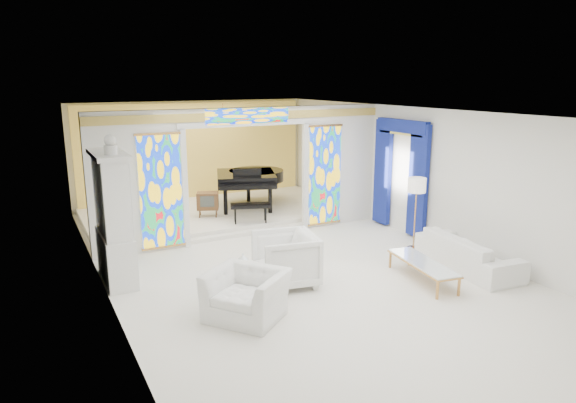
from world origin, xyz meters
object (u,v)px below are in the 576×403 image
china_cabinet (114,219)px  armchair_left (246,295)px  grand_piano (251,178)px  armchair_right (286,259)px  tv_console (208,201)px  coffee_table (423,263)px  sofa (468,252)px

china_cabinet → armchair_left: china_cabinet is taller
china_cabinet → grand_piano: (4.18, 3.42, -0.20)m
armchair_left → armchair_right: bearing=89.7°
armchair_right → tv_console: 4.53m
china_cabinet → armchair_left: size_ratio=2.38×
china_cabinet → grand_piano: bearing=39.3°
china_cabinet → tv_console: china_cabinet is taller
tv_console → grand_piano: bearing=42.8°
coffee_table → china_cabinet: bearing=151.9°
china_cabinet → coffee_table: china_cabinet is taller
armchair_right → coffee_table: size_ratio=0.61×
china_cabinet → grand_piano: size_ratio=0.89×
china_cabinet → sofa: (6.17, -2.55, -0.84)m
armchair_left → armchair_right: 1.44m
sofa → tv_console: bearing=38.3°
tv_console → coffee_table: bearing=-45.7°
sofa → china_cabinet: bearing=73.8°
armchair_left → coffee_table: armchair_left is taller
armchair_left → tv_console: (1.25, 5.40, 0.22)m
sofa → tv_console: size_ratio=3.53×
armchair_left → coffee_table: bearing=49.7°
sofa → armchair_left: bearing=95.5°
armchair_right → tv_console: size_ratio=1.65×
china_cabinet → armchair_left: bearing=-58.9°
sofa → coffee_table: 1.23m
coffee_table → grand_piano: size_ratio=0.57×
armchair_right → grand_piano: bearing=173.4°
coffee_table → grand_piano: grand_piano is taller
china_cabinet → tv_console: bearing=46.5°
china_cabinet → armchair_right: (2.64, -1.62, -0.69)m
armchair_right → grand_piano: 5.30m
china_cabinet → sofa: size_ratio=1.20×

